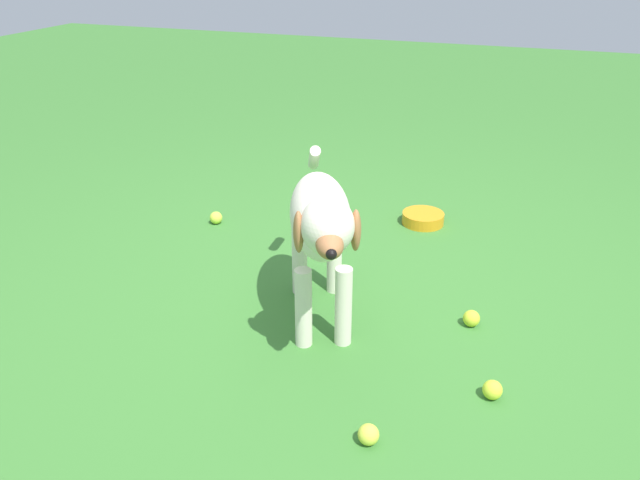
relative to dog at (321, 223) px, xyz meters
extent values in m
plane|color=#38722D|center=(-0.06, 0.05, -0.44)|extent=(14.00, 14.00, 0.00)
ellipsoid|color=silver|center=(-0.05, -0.02, 0.01)|extent=(0.63, 0.44, 0.26)
cylinder|color=silver|center=(0.09, 0.12, -0.28)|extent=(0.06, 0.06, 0.32)
cylinder|color=silver|center=(0.15, -0.01, -0.28)|extent=(0.06, 0.06, 0.32)
cylinder|color=silver|center=(-0.26, -0.03, -0.28)|extent=(0.06, 0.06, 0.32)
cylinder|color=silver|center=(-0.20, -0.17, -0.28)|extent=(0.06, 0.06, 0.32)
ellipsoid|color=silver|center=(0.27, 0.12, 0.13)|extent=(0.24, 0.23, 0.19)
ellipsoid|color=#9E663D|center=(0.35, 0.15, 0.10)|extent=(0.16, 0.13, 0.08)
sphere|color=black|center=(0.41, 0.18, 0.10)|extent=(0.03, 0.03, 0.03)
ellipsoid|color=#9E663D|center=(0.22, 0.20, 0.10)|extent=(0.08, 0.06, 0.14)
ellipsoid|color=#9E663D|center=(0.30, 0.03, 0.10)|extent=(0.08, 0.06, 0.14)
cylinder|color=silver|center=(-0.38, -0.17, 0.11)|extent=(0.19, 0.12, 0.15)
sphere|color=#C9DB32|center=(0.23, 0.68, -0.40)|extent=(0.07, 0.07, 0.07)
sphere|color=#C6D830|center=(-0.18, 0.56, -0.40)|extent=(0.07, 0.07, 0.07)
sphere|color=#C4E43F|center=(-0.70, -0.84, -0.40)|extent=(0.07, 0.07, 0.07)
sphere|color=#CBDB41|center=(0.56, 0.35, -0.40)|extent=(0.07, 0.07, 0.07)
cylinder|color=orange|center=(-1.07, 0.19, -0.41)|extent=(0.22, 0.22, 0.06)
camera|label=1|loc=(1.96, 0.69, 0.96)|focal=35.22mm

